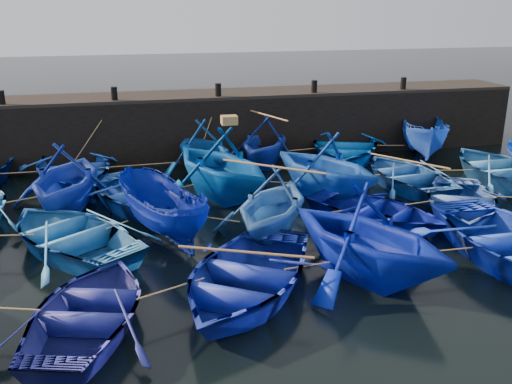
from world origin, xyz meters
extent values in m
plane|color=black|center=(0.00, 0.00, 0.00)|extent=(120.00, 120.00, 0.00)
cube|color=black|center=(0.00, 10.50, 1.25)|extent=(26.00, 2.50, 2.50)
cube|color=black|center=(0.00, 10.50, 2.56)|extent=(26.00, 2.50, 0.12)
cylinder|color=black|center=(-8.00, 9.60, 2.87)|extent=(0.24, 0.24, 0.50)
cylinder|color=black|center=(-4.00, 9.60, 2.87)|extent=(0.24, 0.24, 0.50)
cylinder|color=black|center=(0.00, 9.60, 2.87)|extent=(0.24, 0.24, 0.50)
cylinder|color=black|center=(4.00, 9.60, 2.87)|extent=(0.24, 0.24, 0.50)
cylinder|color=black|center=(8.00, 9.60, 2.87)|extent=(0.24, 0.24, 0.50)
imported|color=blue|center=(-5.62, 7.58, 0.56)|extent=(4.57, 5.89, 1.13)
imported|color=#084492|center=(-0.93, 7.66, 1.04)|extent=(4.12, 4.55, 2.08)
imported|color=#112D9C|center=(1.58, 8.33, 1.01)|extent=(4.78, 4.97, 2.02)
imported|color=#004292|center=(4.98, 8.48, 0.58)|extent=(5.84, 6.71, 1.16)
imported|color=blue|center=(8.36, 8.07, 0.89)|extent=(3.34, 4.90, 1.77)
imported|color=#142E9D|center=(-5.58, 4.75, 1.12)|extent=(4.50, 4.95, 2.24)
imported|color=blue|center=(-3.48, 4.42, 0.49)|extent=(5.02, 5.67, 0.97)
imported|color=#00459B|center=(-0.78, 4.84, 1.24)|extent=(5.63, 5.95, 2.47)
imported|color=#0B41B2|center=(2.58, 4.19, 1.13)|extent=(5.28, 5.53, 2.26)
imported|color=#194B8E|center=(5.75, 4.51, 0.46)|extent=(3.61, 4.76, 0.93)
imported|color=#2E71BF|center=(9.32, 4.15, 0.54)|extent=(3.81, 5.27, 1.08)
imported|color=#2163B4|center=(-5.30, 1.63, 0.50)|extent=(5.57, 5.92, 1.00)
imported|color=#00107A|center=(-2.95, 2.06, 0.79)|extent=(2.95, 4.36, 1.58)
imported|color=blue|center=(-0.01, 1.28, 1.01)|extent=(4.85, 5.00, 2.01)
imported|color=#020D7D|center=(3.17, 1.47, 0.44)|extent=(4.95, 5.19, 0.88)
imported|color=#2D52A8|center=(5.98, 1.60, 0.46)|extent=(4.85, 5.38, 0.92)
imported|color=navy|center=(-4.69, -2.35, 0.44)|extent=(4.14, 4.94, 0.88)
imported|color=#132497|center=(-1.44, -1.76, 0.52)|extent=(5.75, 6.15, 1.04)
imported|color=#0317A1|center=(1.48, -1.65, 1.16)|extent=(5.43, 5.67, 2.31)
cube|color=olive|center=(-0.48, 4.84, 2.61)|extent=(0.50, 0.40, 0.28)
cylinder|color=tan|center=(-7.50, 7.61, 0.55)|extent=(1.97, 0.09, 0.04)
cylinder|color=tan|center=(-3.27, 7.62, 0.55)|extent=(2.89, 0.12, 0.04)
cylinder|color=tan|center=(0.32, 8.00, 0.55)|extent=(0.73, 0.69, 0.04)
cylinder|color=tan|center=(3.28, 8.41, 0.55)|extent=(1.61, 0.19, 0.04)
cylinder|color=tan|center=(6.67, 8.27, 0.55)|extent=(1.59, 0.45, 0.04)
cylinder|color=tan|center=(-6.95, 4.56, 0.55)|extent=(0.96, 0.42, 0.04)
cylinder|color=tan|center=(-4.53, 4.59, 0.55)|extent=(0.32, 0.35, 0.04)
cylinder|color=tan|center=(-2.13, 4.63, 0.55)|extent=(0.92, 0.46, 0.04)
cylinder|color=tan|center=(0.90, 4.52, 0.55)|extent=(1.57, 0.69, 0.04)
cylinder|color=tan|center=(4.17, 4.35, 0.55)|extent=(1.38, 0.36, 0.04)
cylinder|color=tan|center=(7.53, 4.33, 0.55)|extent=(1.77, 0.40, 0.04)
cylinder|color=tan|center=(-6.88, 1.75, 0.55)|extent=(1.37, 0.28, 0.04)
cylinder|color=tan|center=(-4.12, 1.84, 0.55)|extent=(0.57, 0.46, 0.04)
cylinder|color=tan|center=(-1.48, 1.67, 0.55)|extent=(1.16, 0.81, 0.04)
cylinder|color=tan|center=(1.58, 1.38, 0.55)|extent=(1.39, 0.23, 0.04)
cylinder|color=tan|center=(4.58, 1.54, 0.55)|extent=(1.01, 0.16, 0.04)
cylinder|color=tan|center=(7.54, 1.34, 0.55)|extent=(1.32, 0.56, 0.04)
cylinder|color=tan|center=(-3.06, -2.06, 0.55)|extent=(1.46, 0.63, 0.04)
cylinder|color=tan|center=(0.02, -1.71, 0.55)|extent=(1.12, 0.15, 0.04)
cylinder|color=tan|center=(3.42, -1.68, 0.55)|extent=(2.09, 0.08, 0.04)
cylinder|color=tan|center=(-4.81, 9.14, 1.58)|extent=(1.66, 0.76, 2.09)
cylinder|color=tan|center=(-0.46, 9.18, 1.58)|extent=(0.97, 0.68, 2.09)
cylinder|color=tan|center=(0.79, 9.52, 1.58)|extent=(1.61, 0.07, 2.09)
cylinder|color=tan|center=(4.49, 9.59, 1.58)|extent=(1.02, 0.22, 2.09)
cylinder|color=tan|center=(8.18, 9.38, 1.58)|extent=(0.41, 0.28, 2.08)
cylinder|color=#99724C|center=(1.58, 8.33, 2.05)|extent=(1.08, 2.84, 0.06)
cylinder|color=#99724C|center=(5.75, 4.51, 0.96)|extent=(1.77, 2.49, 0.06)
cylinder|color=#99724C|center=(-0.01, 1.28, 2.04)|extent=(2.34, 1.97, 0.06)
cylinder|color=#99724C|center=(-1.44, -1.76, 1.07)|extent=(2.74, 1.32, 0.06)
camera|label=1|loc=(-3.83, -12.73, 6.21)|focal=40.00mm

